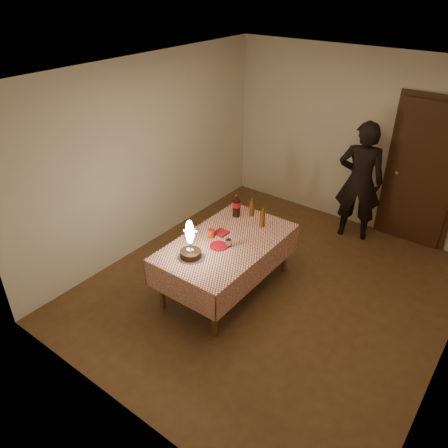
{
  "coord_description": "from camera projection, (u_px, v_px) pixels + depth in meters",
  "views": [
    {
      "loc": [
        2.13,
        -3.78,
        3.49
      ],
      "look_at": [
        -0.46,
        -0.34,
        0.95
      ],
      "focal_mm": 35.0,
      "sensor_mm": 36.0,
      "label": 1
    }
  ],
  "objects": [
    {
      "name": "red_cup",
      "position": [
        211.0,
        233.0,
        5.22
      ],
      "size": [
        0.08,
        0.08,
        0.1
      ],
      "primitive_type": "cylinder",
      "color": "red",
      "rests_on": "dining_table"
    },
    {
      "name": "amber_bottle_left",
      "position": [
        252.0,
        207.0,
        5.64
      ],
      "size": [
        0.06,
        0.06,
        0.25
      ],
      "color": "#5B320F",
      "rests_on": "dining_table"
    },
    {
      "name": "cola_bottle",
      "position": [
        236.0,
        205.0,
        5.61
      ],
      "size": [
        0.1,
        0.1,
        0.32
      ],
      "color": "black",
      "rests_on": "dining_table"
    },
    {
      "name": "room_shell",
      "position": [
        284.0,
        166.0,
        4.67
      ],
      "size": [
        4.04,
        4.54,
        2.62
      ],
      "color": "beige",
      "rests_on": "ground"
    },
    {
      "name": "amber_bottle_right",
      "position": [
        263.0,
        218.0,
        5.4
      ],
      "size": [
        0.06,
        0.06,
        0.25
      ],
      "color": "#5B320F",
      "rests_on": "dining_table"
    },
    {
      "name": "ground",
      "position": [
        270.0,
        289.0,
        5.47
      ],
      "size": [
        4.0,
        4.5,
        0.01
      ],
      "primitive_type": "cube",
      "color": "brown",
      "rests_on": "ground"
    },
    {
      "name": "photographer",
      "position": [
        360.0,
        181.0,
        6.15
      ],
      "size": [
        0.73,
        0.59,
        1.76
      ],
      "color": "black",
      "rests_on": "ground"
    },
    {
      "name": "dining_table",
      "position": [
        227.0,
        248.0,
        5.21
      ],
      "size": [
        1.02,
        1.72,
        0.69
      ],
      "color": "brown",
      "rests_on": "ground"
    },
    {
      "name": "napkin_stack",
      "position": [
        221.0,
        233.0,
        5.31
      ],
      "size": [
        0.15,
        0.15,
        0.02
      ],
      "primitive_type": "cube",
      "color": "#AC131A",
      "rests_on": "dining_table"
    },
    {
      "name": "clear_cup",
      "position": [
        229.0,
        243.0,
        5.04
      ],
      "size": [
        0.07,
        0.07,
        0.09
      ],
      "primitive_type": "cylinder",
      "color": "silver",
      "rests_on": "dining_table"
    },
    {
      "name": "birthday_cake",
      "position": [
        190.0,
        246.0,
        4.81
      ],
      "size": [
        0.3,
        0.3,
        0.47
      ],
      "color": "white",
      "rests_on": "dining_table"
    },
    {
      "name": "red_plate",
      "position": [
        219.0,
        246.0,
        5.07
      ],
      "size": [
        0.22,
        0.22,
        0.01
      ],
      "primitive_type": "cylinder",
      "color": "red",
      "rests_on": "dining_table"
    }
  ]
}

